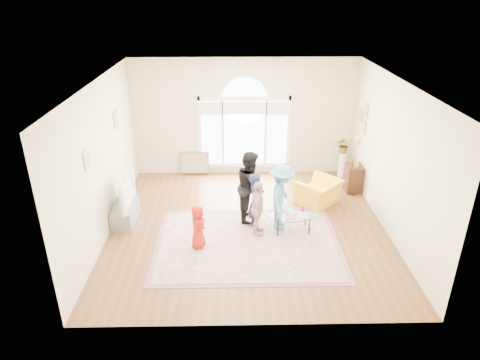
{
  "coord_description": "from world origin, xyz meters",
  "views": [
    {
      "loc": [
        -0.34,
        -8.16,
        4.92
      ],
      "look_at": [
        -0.17,
        0.3,
        1.0
      ],
      "focal_mm": 32.0,
      "sensor_mm": 36.0,
      "label": 1
    }
  ],
  "objects_px": {
    "armchair": "(319,192)",
    "coffee_table": "(292,215)",
    "tv_console": "(125,213)",
    "area_rug": "(248,244)",
    "television": "(123,191)"
  },
  "relations": [
    {
      "from": "tv_console",
      "to": "coffee_table",
      "type": "bearing_deg",
      "value": -7.64
    },
    {
      "from": "area_rug",
      "to": "television",
      "type": "xyz_separation_m",
      "value": [
        -2.71,
        0.99,
        0.74
      ]
    },
    {
      "from": "area_rug",
      "to": "tv_console",
      "type": "height_order",
      "value": "tv_console"
    },
    {
      "from": "area_rug",
      "to": "coffee_table",
      "type": "height_order",
      "value": "coffee_table"
    },
    {
      "from": "television",
      "to": "armchair",
      "type": "xyz_separation_m",
      "value": [
        4.49,
        0.75,
        -0.44
      ]
    },
    {
      "from": "armchair",
      "to": "area_rug",
      "type": "bearing_deg",
      "value": -0.46
    },
    {
      "from": "area_rug",
      "to": "television",
      "type": "height_order",
      "value": "television"
    },
    {
      "from": "television",
      "to": "coffee_table",
      "type": "relative_size",
      "value": 1.04
    },
    {
      "from": "tv_console",
      "to": "armchair",
      "type": "distance_m",
      "value": 4.56
    },
    {
      "from": "television",
      "to": "coffee_table",
      "type": "xyz_separation_m",
      "value": [
        3.69,
        -0.5,
        -0.35
      ]
    },
    {
      "from": "tv_console",
      "to": "area_rug",
      "type": "bearing_deg",
      "value": -20.08
    },
    {
      "from": "area_rug",
      "to": "armchair",
      "type": "bearing_deg",
      "value": 44.46
    },
    {
      "from": "tv_console",
      "to": "television",
      "type": "distance_m",
      "value": 0.54
    },
    {
      "from": "area_rug",
      "to": "tv_console",
      "type": "distance_m",
      "value": 2.9
    },
    {
      "from": "armchair",
      "to": "coffee_table",
      "type": "bearing_deg",
      "value": 12.32
    }
  ]
}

